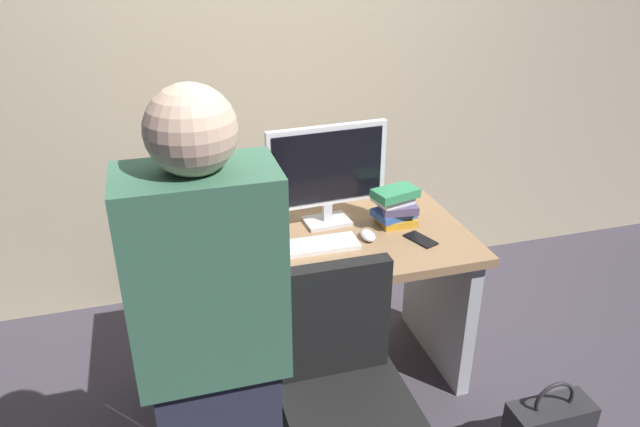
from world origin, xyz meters
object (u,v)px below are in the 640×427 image
person_at_desk (214,365)px  mouse (368,235)px  cell_phone (421,239)px  desk (317,287)px  book_stack (395,206)px  monitor (327,170)px  office_chair (345,410)px  keyboard (307,247)px  cup_by_monitor (184,235)px  cup_near_keyboard (212,252)px

person_at_desk → mouse: size_ratio=16.39×
mouse → cell_phone: (0.21, -0.07, -0.01)m
desk → book_stack: bearing=8.3°
monitor → desk: bearing=-121.9°
office_chair → monitor: 1.01m
monitor → keyboard: size_ratio=1.26×
office_chair → keyboard: bearing=87.0°
monitor → mouse: monitor is taller
person_at_desk → cup_by_monitor: bearing=90.8°
monitor → cup_near_keyboard: bearing=-159.1°
book_stack → cell_phone: size_ratio=1.51×
office_chair → cup_by_monitor: (-0.45, 0.79, 0.35)m
office_chair → mouse: (0.30, 0.62, 0.33)m
keyboard → office_chair: bearing=-92.3°
mouse → keyboard: bearing=-177.7°
person_at_desk → keyboard: (0.47, 0.74, -0.09)m
book_stack → monitor: bearing=163.2°
person_at_desk → monitor: person_at_desk is taller
keyboard → cell_phone: (0.48, -0.06, -0.01)m
keyboard → cup_by_monitor: size_ratio=4.99×
person_at_desk → cup_near_keyboard: size_ratio=17.54×
office_chair → monitor: bearing=77.6°
desk → person_at_desk: bearing=-123.3°
cup_by_monitor → keyboard: bearing=-20.2°
person_at_desk → cell_phone: (0.96, 0.68, -0.10)m
mouse → cell_phone: bearing=-19.4°
desk → keyboard: size_ratio=3.10×
office_chair → cell_phone: bearing=46.5°
mouse → monitor: bearing=122.5°
desk → office_chair: office_chair is taller
desk → mouse: (0.21, -0.05, 0.25)m
person_at_desk → book_stack: 1.25m
desk → mouse: size_ratio=13.33×
monitor → cup_by_monitor: bearing=-177.6°
person_at_desk → monitor: (0.62, 0.95, 0.16)m
monitor → cell_phone: 0.50m
cup_by_monitor → cell_phone: (0.97, -0.24, -0.04)m
cup_by_monitor → mouse: bearing=-12.5°
person_at_desk → cup_by_monitor: 0.92m
desk → cup_by_monitor: (-0.54, 0.12, 0.28)m
desk → monitor: 0.52m
desk → book_stack: book_stack is taller
cup_near_keyboard → book_stack: book_stack is taller
keyboard → book_stack: (0.44, 0.12, 0.08)m
mouse → cell_phone: mouse is taller
office_chair → cup_near_keyboard: (-0.36, 0.61, 0.36)m
person_at_desk → keyboard: size_ratio=3.81×
mouse → book_stack: (0.17, 0.11, 0.07)m
cup_near_keyboard → book_stack: 0.84m
office_chair → keyboard: (0.03, 0.61, 0.32)m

